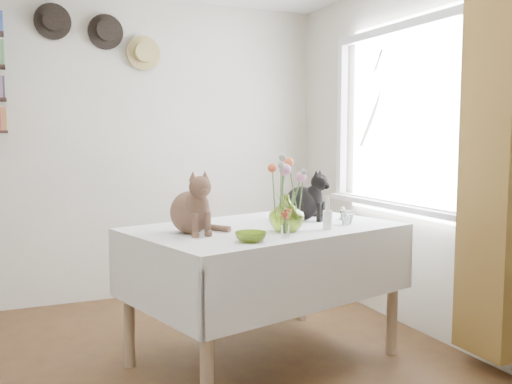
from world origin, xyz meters
name	(u,v)px	position (x,y,z in m)	size (l,w,h in m)	color
room	(155,163)	(0.00, 0.00, 1.25)	(4.08, 4.58, 2.58)	brown
window	(398,132)	(1.97, 0.80, 1.40)	(0.12, 1.52, 1.32)	white
curtain	(490,175)	(1.90, -0.12, 1.15)	(0.12, 0.38, 2.10)	brown
dining_table	(265,260)	(0.79, 0.53, 0.63)	(1.75, 1.36, 0.83)	white
tabby_cat	(190,201)	(0.31, 0.48, 1.01)	(0.24, 0.31, 0.36)	brown
black_cat	(302,194)	(1.12, 0.68, 1.00)	(0.22, 0.28, 0.33)	black
flower_vase	(287,213)	(0.83, 0.32, 0.94)	(0.20, 0.20, 0.21)	#B5D64A
green_bowl	(251,237)	(0.52, 0.10, 0.86)	(0.16, 0.16, 0.05)	#B5D64A
drinking_glass	(347,217)	(1.28, 0.40, 0.87)	(0.09, 0.09, 0.08)	white
candlestick	(328,218)	(1.08, 0.29, 0.90)	(0.05, 0.05, 0.19)	white
berry_jar	(285,223)	(0.73, 0.13, 0.91)	(0.04, 0.04, 0.18)	white
porcelain_figurine	(343,214)	(1.36, 0.57, 0.87)	(0.05, 0.05, 0.09)	white
flower_bouquet	(286,172)	(0.83, 0.33, 1.17)	(0.17, 0.13, 0.39)	#4C7233
wall_hats	(102,35)	(0.12, 2.19, 2.17)	(0.98, 0.09, 0.48)	black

